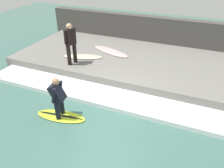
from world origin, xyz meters
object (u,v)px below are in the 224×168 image
object	(u,v)px
surfer_riding	(58,96)
surfboard_spare	(111,51)
surfer_waiting_near	(71,42)
surfboard_waiting_near	(83,57)
surfboard_riding	(61,116)

from	to	relation	value
surfer_riding	surfboard_spare	distance (m)	4.50
surfer_waiting_near	surfboard_spare	world-z (taller)	surfer_waiting_near
surfboard_waiting_near	surfboard_spare	world-z (taller)	same
surfboard_riding	surfboard_waiting_near	bearing A→B (deg)	17.45
surfer_riding	surfboard_riding	bearing A→B (deg)	0.00
surfboard_riding	surfer_waiting_near	world-z (taller)	surfer_waiting_near
surfboard_waiting_near	surfboard_spare	bearing A→B (deg)	-41.28
surfer_riding	surfboard_waiting_near	size ratio (longest dim) A/B	0.74
surfer_riding	surfboard_spare	size ratio (longest dim) A/B	0.63
surfer_waiting_near	surfboard_waiting_near	xyz separation A→B (m)	(0.71, -0.09, -0.92)
surfer_riding	surfboard_waiting_near	distance (m)	3.62
surfboard_riding	surfer_riding	xyz separation A→B (m)	(0.00, 0.00, 0.77)
surfboard_spare	surfboard_riding	bearing A→B (deg)	-177.82
surfer_riding	surfboard_waiting_near	bearing A→B (deg)	17.45
surfboard_riding	surfboard_spare	size ratio (longest dim) A/B	0.79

